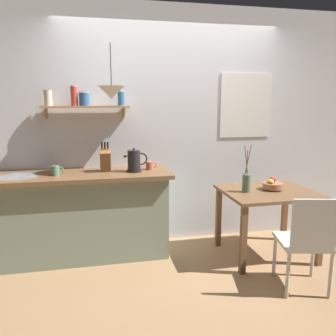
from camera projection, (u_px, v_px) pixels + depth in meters
name	position (u px, v px, depth m)	size (l,w,h in m)	color
ground_plane	(182.00, 260.00, 3.65)	(14.00, 14.00, 0.00)	#A87F56
back_wall	(186.00, 127.00, 4.06)	(6.80, 0.11, 2.70)	silver
kitchen_counter	(83.00, 215.00, 3.66)	(1.83, 0.63, 0.92)	gray
wall_shelf	(83.00, 102.00, 3.62)	(0.91, 0.20, 0.34)	tan
dining_table	(268.00, 201.00, 3.68)	(0.94, 0.78, 0.72)	brown
dining_chair_near	(307.00, 239.00, 2.97)	(0.50, 0.51, 0.88)	silver
fruit_bowl	(272.00, 185.00, 3.69)	(0.21, 0.21, 0.13)	#BC704C
twig_vase	(246.00, 182.00, 3.59)	(0.09, 0.09, 0.49)	#567056
electric_kettle	(134.00, 161.00, 3.62)	(0.25, 0.16, 0.25)	black
knife_block	(105.00, 160.00, 3.64)	(0.11, 0.19, 0.32)	brown
coffee_mug_by_sink	(56.00, 171.00, 3.44)	(0.13, 0.08, 0.10)	slate
coffee_mug_spare	(150.00, 166.00, 3.75)	(0.12, 0.08, 0.09)	#C6664C
pendant_lamp	(112.00, 92.00, 3.35)	(0.26, 0.26, 0.52)	black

